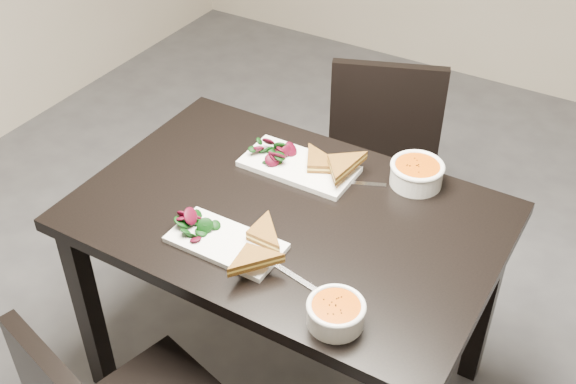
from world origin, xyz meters
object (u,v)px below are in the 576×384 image
object	(u,v)px
plate_near	(226,243)
soup_bowl_far	(417,172)
chair_far	(381,166)
soup_bowl_near	(336,312)
plate_far	(299,166)
table	(288,237)

from	to	relation	value
plate_near	soup_bowl_far	distance (m)	0.62
chair_far	soup_bowl_near	world-z (taller)	chair_far
plate_far	table	bearing A→B (deg)	-68.57
soup_bowl_far	soup_bowl_near	bearing A→B (deg)	-85.44
soup_bowl_near	soup_bowl_far	xyz separation A→B (m)	(-0.05, 0.61, 0.00)
plate_far	soup_bowl_far	xyz separation A→B (m)	(0.34, 0.11, 0.03)
table	soup_bowl_far	world-z (taller)	soup_bowl_far
table	plate_far	world-z (taller)	plate_far
table	plate_near	bearing A→B (deg)	-108.70
plate_near	soup_bowl_far	world-z (taller)	soup_bowl_far
table	soup_bowl_near	size ratio (longest dim) A/B	8.41
chair_far	plate_far	xyz separation A→B (m)	(-0.08, -0.49, 0.27)
chair_far	plate_far	size ratio (longest dim) A/B	2.41
chair_far	plate_near	world-z (taller)	chair_far
soup_bowl_near	plate_far	bearing A→B (deg)	127.87
soup_bowl_far	chair_far	bearing A→B (deg)	124.98
plate_near	soup_bowl_near	world-z (taller)	soup_bowl_near
soup_bowl_near	plate_far	xyz separation A→B (m)	(-0.39, 0.50, -0.03)
chair_far	table	bearing A→B (deg)	-111.01
chair_far	plate_near	xyz separation A→B (m)	(-0.07, -0.90, 0.27)
plate_near	soup_bowl_near	xyz separation A→B (m)	(0.38, -0.09, 0.03)
plate_near	soup_bowl_near	bearing A→B (deg)	-13.93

